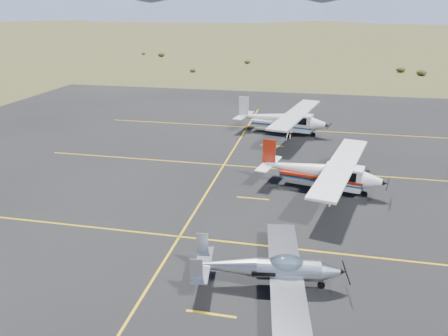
% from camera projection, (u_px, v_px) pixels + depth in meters
% --- Properties ---
extents(ground, '(1600.00, 1600.00, 0.00)m').
position_uv_depth(ground, '(295.00, 272.00, 19.44)').
color(ground, '#383D1C').
rests_on(ground, ground).
extents(apron, '(72.00, 72.00, 0.02)m').
position_uv_depth(apron, '(302.00, 206.00, 25.85)').
color(apron, black).
rests_on(apron, ground).
extents(aircraft_low_wing, '(6.18, 8.55, 1.85)m').
position_uv_depth(aircraft_low_wing, '(271.00, 269.00, 18.15)').
color(aircraft_low_wing, silver).
rests_on(aircraft_low_wing, apron).
extents(aircraft_cessna, '(7.39, 11.60, 2.93)m').
position_uv_depth(aircraft_cessna, '(322.00, 171.00, 27.69)').
color(aircraft_cessna, white).
rests_on(aircraft_cessna, apron).
extents(aircraft_plain, '(7.81, 12.49, 3.15)m').
position_uv_depth(aircraft_plain, '(283.00, 119.00, 40.03)').
color(aircraft_plain, silver).
rests_on(aircraft_plain, apron).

